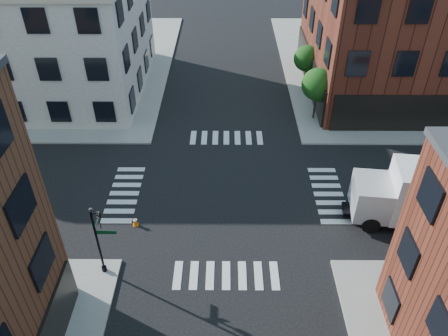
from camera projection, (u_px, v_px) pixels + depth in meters
ground at (226, 194)px, 29.88m from camera, size 120.00×120.00×0.00m
sidewalk_ne at (423, 66)px, 46.48m from camera, size 30.00×30.00×0.15m
sidewalk_nw at (31, 65)px, 46.66m from camera, size 30.00×30.00×0.15m
building_nw at (17, 32)px, 39.39m from camera, size 22.00×16.00×11.00m
tree_near at (318, 86)px, 35.89m from camera, size 2.69×2.69×4.49m
tree_far at (307, 60)px, 40.85m from camera, size 2.43×2.43×4.07m
signal_pole at (98, 235)px, 22.86m from camera, size 1.29×1.24×4.60m
box_truck at (433, 196)px, 26.36m from camera, size 9.37×3.77×4.15m
traffic_cone at (135, 221)px, 27.28m from camera, size 0.43×0.43×0.65m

